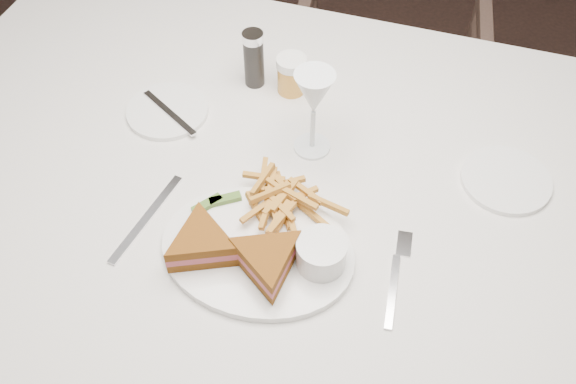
# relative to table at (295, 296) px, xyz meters

# --- Properties ---
(table) EXTENTS (1.60, 1.08, 0.75)m
(table) POSITION_rel_table_xyz_m (0.00, 0.00, 0.00)
(table) COLOR silver
(table) RESTS_ON ground
(chair_far) EXTENTS (0.64, 0.61, 0.59)m
(chair_far) POSITION_rel_table_xyz_m (0.02, 0.82, -0.08)
(chair_far) COLOR #46332B
(chair_far) RESTS_ON ground
(table_setting) EXTENTS (0.81, 0.59, 0.18)m
(table_setting) POSITION_rel_table_xyz_m (-0.02, -0.05, 0.41)
(table_setting) COLOR white
(table_setting) RESTS_ON table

